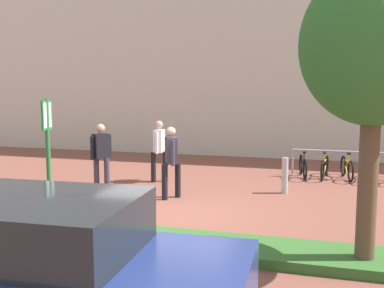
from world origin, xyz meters
TOP-DOWN VIEW (x-y plane):
  - ground_plane at (0.00, 0.00)m, footprint 60.00×60.00m
  - building_facade at (0.00, 8.82)m, footprint 28.00×1.20m
  - planter_strip at (0.96, -1.94)m, footprint 7.00×1.10m
  - tree_sidewalk at (3.59, -1.99)m, footprint 2.07×2.07m
  - parking_sign_post at (-1.70, -1.94)m, footprint 0.09×0.36m
  - bike_at_sign at (-1.76, -1.83)m, footprint 1.61×0.62m
  - bike_rack_cluster at (3.95, 4.83)m, footprint 3.76×1.63m
  - bollard_steel at (2.07, 2.54)m, footprint 0.16×0.16m
  - person_shirt_blue at (-1.44, 3.00)m, footprint 0.42×0.61m
  - person_suited_dark at (-2.47, 1.54)m, footprint 0.41×0.53m
  - person_suited_navy at (-0.49, 1.24)m, footprint 0.40×0.55m
  - car_navy_sedan at (0.15, -5.01)m, footprint 4.37×2.17m

SIDE VIEW (x-z plane):
  - ground_plane at x=0.00m, z-range 0.00..0.00m
  - planter_strip at x=0.96m, z-range 0.00..0.16m
  - bike_rack_cluster at x=3.95m, z-range -0.07..0.76m
  - bike_at_sign at x=-1.76m, z-range -0.08..0.78m
  - bollard_steel at x=2.07m, z-range 0.00..0.90m
  - car_navy_sedan at x=0.15m, z-range -0.01..1.53m
  - person_shirt_blue at x=-1.44m, z-range 0.12..1.84m
  - person_suited_dark at x=-2.47m, z-range 0.12..1.84m
  - person_suited_navy at x=-0.49m, z-range 0.12..1.84m
  - parking_sign_post at x=-1.70m, z-range 0.37..2.81m
  - tree_sidewalk at x=3.59m, z-range 1.01..5.38m
  - building_facade at x=0.00m, z-range 0.00..10.00m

